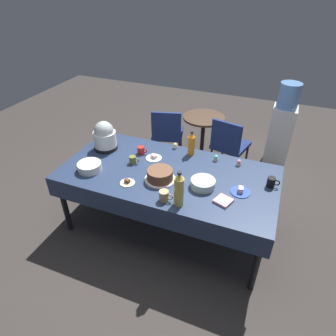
{
  "coord_description": "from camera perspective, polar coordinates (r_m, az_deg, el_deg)",
  "views": [
    {
      "loc": [
        0.91,
        -2.28,
        2.47
      ],
      "look_at": [
        0.0,
        0.0,
        0.8
      ],
      "focal_mm": 31.34,
      "sensor_mm": 36.0,
      "label": 1
    }
  ],
  "objects": [
    {
      "name": "cupcake_berry",
      "position": [
        3.39,
        1.41,
        4.34
      ],
      "size": [
        0.05,
        0.05,
        0.07
      ],
      "color": "beige",
      "rests_on": "potluck_table"
    },
    {
      "name": "coffee_mug_olive",
      "position": [
        3.14,
        -6.83,
        1.61
      ],
      "size": [
        0.11,
        0.07,
        0.08
      ],
      "color": "olive",
      "rests_on": "potluck_table"
    },
    {
      "name": "ceramic_snack_bowl",
      "position": [
        3.11,
        -15.0,
        0.25
      ],
      "size": [
        0.24,
        0.24,
        0.08
      ],
      "primitive_type": "cylinder",
      "color": "silver",
      "rests_on": "potluck_table"
    },
    {
      "name": "coffee_mug_red",
      "position": [
        3.3,
        -5.25,
        3.48
      ],
      "size": [
        0.12,
        0.08,
        0.08
      ],
      "color": "#B2231E",
      "rests_on": "potluck_table"
    },
    {
      "name": "soda_bottle_orange_juice",
      "position": [
        3.24,
        4.57,
        4.71
      ],
      "size": [
        0.08,
        0.08,
        0.28
      ],
      "color": "orange",
      "rests_on": "potluck_table"
    },
    {
      "name": "soda_bottle_ginger_ale",
      "position": [
        2.51,
        2.15,
        -4.26
      ],
      "size": [
        0.09,
        0.09,
        0.35
      ],
      "color": "gold",
      "rests_on": "potluck_table"
    },
    {
      "name": "dessert_plate_cobalt",
      "position": [
        2.81,
        13.9,
        -4.39
      ],
      "size": [
        0.18,
        0.18,
        0.06
      ],
      "color": "#2D4CB2",
      "rests_on": "potluck_table"
    },
    {
      "name": "potluck_table",
      "position": [
        3.04,
        0.0,
        -1.75
      ],
      "size": [
        2.2,
        1.1,
        0.75
      ],
      "color": "navy",
      "rests_on": "ground"
    },
    {
      "name": "coffee_mug_black",
      "position": [
        2.95,
        19.47,
        -2.6
      ],
      "size": [
        0.12,
        0.08,
        0.1
      ],
      "color": "black",
      "rests_on": "potluck_table"
    },
    {
      "name": "maroon_chair_right",
      "position": [
        4.13,
        11.73,
        4.76
      ],
      "size": [
        0.53,
        0.53,
        0.85
      ],
      "color": "navy",
      "rests_on": "ground"
    },
    {
      "name": "maroon_chair_left",
      "position": [
        4.34,
        -0.15,
        7.05
      ],
      "size": [
        0.54,
        0.54,
        0.85
      ],
      "color": "navy",
      "rests_on": "ground"
    },
    {
      "name": "paper_napkin_stack",
      "position": [
        2.67,
        10.69,
        -6.28
      ],
      "size": [
        0.18,
        0.18,
        0.02
      ],
      "primitive_type": "cube",
      "rotation": [
        0.0,
        0.0,
        -0.35
      ],
      "color": "pink",
      "rests_on": "potluck_table"
    },
    {
      "name": "water_cooler",
      "position": [
        4.54,
        21.16,
        7.28
      ],
      "size": [
        0.32,
        0.32,
        1.24
      ],
      "color": "silver",
      "rests_on": "ground"
    },
    {
      "name": "round_cafe_table",
      "position": [
        4.39,
        6.82,
        7.25
      ],
      "size": [
        0.6,
        0.6,
        0.72
      ],
      "color": "#473323",
      "rests_on": "ground"
    },
    {
      "name": "cupcake_vanilla",
      "position": [
        3.18,
        13.61,
        1.01
      ],
      "size": [
        0.05,
        0.05,
        0.07
      ],
      "color": "beige",
      "rests_on": "potluck_table"
    },
    {
      "name": "ground",
      "position": [
        3.49,
        0.0,
        -10.95
      ],
      "size": [
        9.0,
        9.0,
        0.0
      ],
      "primitive_type": "plane",
      "color": "#383330"
    },
    {
      "name": "glass_salad_bowl",
      "position": [
        2.8,
        6.81,
        -2.99
      ],
      "size": [
        0.24,
        0.24,
        0.08
      ],
      "primitive_type": "cylinder",
      "color": "#B2C6BC",
      "rests_on": "potluck_table"
    },
    {
      "name": "cupcake_lemon",
      "position": [
        3.21,
        9.3,
        1.93
      ],
      "size": [
        0.05,
        0.05,
        0.07
      ],
      "color": "beige",
      "rests_on": "potluck_table"
    },
    {
      "name": "frosted_layer_cake",
      "position": [
        2.86,
        -1.58,
        -1.39
      ],
      "size": [
        0.31,
        0.31,
        0.12
      ],
      "color": "silver",
      "rests_on": "potluck_table"
    },
    {
      "name": "slow_cooker",
      "position": [
        3.4,
        -12.22,
        6.03
      ],
      "size": [
        0.27,
        0.27,
        0.34
      ],
      "color": "black",
      "rests_on": "potluck_table"
    },
    {
      "name": "dessert_plate_white",
      "position": [
        3.22,
        -2.79,
        2.04
      ],
      "size": [
        0.18,
        0.18,
        0.05
      ],
      "color": "white",
      "rests_on": "potluck_table"
    },
    {
      "name": "coffee_mug_tan",
      "position": [
        2.62,
        -0.74,
        -5.42
      ],
      "size": [
        0.13,
        0.09,
        0.1
      ],
      "color": "tan",
      "rests_on": "potluck_table"
    },
    {
      "name": "dessert_plate_cream",
      "position": [
        2.87,
        -7.9,
        -2.77
      ],
      "size": [
        0.15,
        0.15,
        0.04
      ],
      "color": "beige",
      "rests_on": "potluck_table"
    }
  ]
}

